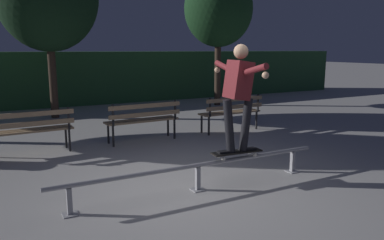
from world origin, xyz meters
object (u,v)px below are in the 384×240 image
Objects in this scene: skateboarder at (238,89)px; tree_far_right at (218,9)px; grind_rail at (198,169)px; park_bench_leftmost at (29,127)px; skateboard at (237,152)px; park_bench_left_center at (143,117)px; park_bench_right_center at (232,110)px.

skateboarder is 8.24m from tree_far_right.
park_bench_leftmost is (-1.93, 3.03, 0.23)m from grind_rail.
skateboarder reaches higher than grind_rail.
tree_far_right reaches higher than grind_rail.
grind_rail is at bearing 179.98° from skateboarder.
skateboard is 3.98m from park_bench_leftmost.
park_bench_left_center and park_bench_right_center have the same top height.
park_bench_right_center is at bearing 57.55° from skateboard.
park_bench_leftmost is (-2.59, 3.03, 0.07)m from skateboard.
skateboarder reaches higher than park_bench_right_center.
skateboarder is at bearing -49.49° from park_bench_leftmost.
park_bench_right_center is at bearing -117.02° from tree_far_right.
tree_far_right is (2.01, 3.95, 2.78)m from park_bench_right_center.
tree_far_right is at bearing 42.77° from park_bench_left_center.
park_bench_left_center is (2.26, 0.00, 0.00)m from park_bench_leftmost.
grind_rail is 2.55× the size of park_bench_left_center.
skateboarder reaches higher than skateboard.
park_bench_left_center is at bearing 96.26° from skateboarder.
park_bench_leftmost is 0.35× the size of tree_far_right.
tree_far_right is (4.27, 3.95, 2.78)m from park_bench_left_center.
skateboard is 8.51m from tree_far_right.
park_bench_leftmost is at bearing 180.00° from park_bench_left_center.
skateboard is 3.59m from park_bench_right_center.
park_bench_leftmost is 2.26m from park_bench_left_center.
skateboarder is (0.00, -0.00, 0.94)m from skateboard.
skateboard is 0.49× the size of park_bench_leftmost.
grind_rail is at bearing 180.00° from skateboard.
skateboarder is at bearing -0.02° from grind_rail.
tree_far_right reaches higher than skateboarder.
park_bench_left_center is at bearing 0.00° from park_bench_leftmost.
park_bench_left_center reaches higher than skateboard.
park_bench_leftmost and park_bench_left_center have the same top height.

